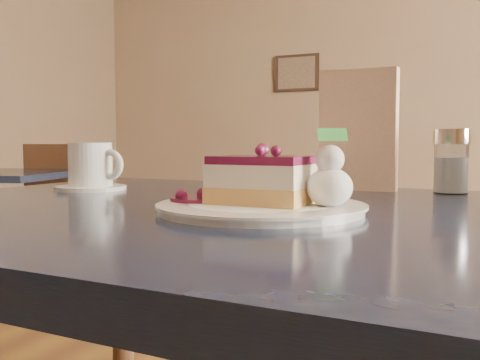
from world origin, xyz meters
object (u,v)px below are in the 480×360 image
at_px(coffee_set, 92,169).
at_px(cheesecake_slice, 261,180).
at_px(main_table, 276,266).
at_px(dessert_plate, 261,208).

bearing_deg(coffee_set, cheesecake_slice, -22.37).
height_order(main_table, dessert_plate, dessert_plate).
distance_m(cheesecake_slice, coffee_set, 0.49).
bearing_deg(dessert_plate, cheesecake_slice, 90.00).
height_order(cheesecake_slice, coffee_set, coffee_set).
relative_size(main_table, coffee_set, 8.86).
relative_size(dessert_plate, coffee_set, 1.84).
bearing_deg(main_table, dessert_plate, -90.00).
xyz_separation_m(dessert_plate, cheesecake_slice, (0.00, 0.00, 0.04)).
relative_size(dessert_plate, cheesecake_slice, 2.07).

